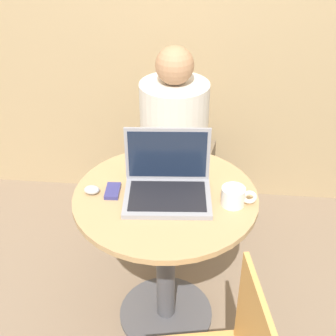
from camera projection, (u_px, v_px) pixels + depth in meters
The scene contains 7 objects.
ground_plane at pixel (166, 314), 2.34m from camera, with size 12.00×12.00×0.00m, color #7F6B56.
round_table at pixel (166, 234), 2.05m from camera, with size 0.77×0.77×0.74m.
laptop at pixel (168, 183), 1.91m from camera, with size 0.37×0.29×0.26m.
cell_phone at pixel (113, 191), 1.94m from camera, with size 0.06×0.11×0.02m.
computer_mouse at pixel (92, 190), 1.93m from camera, with size 0.06×0.05×0.03m.
coffee_cup at pixel (234, 196), 1.86m from camera, with size 0.14×0.10×0.08m.
person_seated at pixel (177, 161), 2.64m from camera, with size 0.42×0.58×1.17m.
Camera 1 is at (0.16, -1.55, 1.90)m, focal length 50.00 mm.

